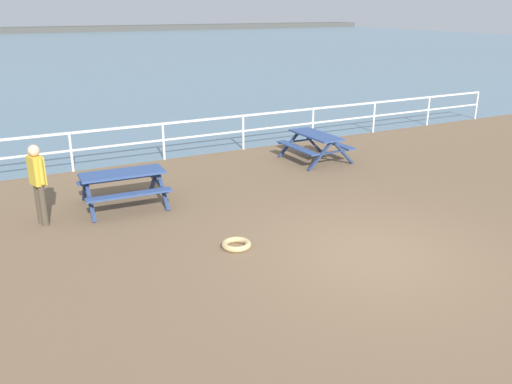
{
  "coord_description": "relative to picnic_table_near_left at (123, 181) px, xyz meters",
  "views": [
    {
      "loc": [
        -5.84,
        -6.7,
        4.19
      ],
      "look_at": [
        -1.32,
        1.93,
        0.8
      ],
      "focal_mm": 37.39,
      "sensor_mm": 36.0,
      "label": 1
    }
  ],
  "objects": [
    {
      "name": "distant_shoreline",
      "position": [
        3.27,
        91.23,
        -0.58
      ],
      "size": [
        142.0,
        6.0,
        1.8
      ],
      "primitive_type": "cube",
      "color": "#4C4C47",
      "rests_on": "ground"
    },
    {
      "name": "rope_coil",
      "position": [
        1.26,
        -3.13,
        -0.53
      ],
      "size": [
        0.55,
        0.55,
        0.11
      ],
      "primitive_type": "torus",
      "color": "tan",
      "rests_on": "ground"
    },
    {
      "name": "sea_band",
      "position": [
        3.27,
        48.23,
        -0.58
      ],
      "size": [
        142.0,
        90.0,
        0.01
      ],
      "primitive_type": "cube",
      "color": "slate",
      "rests_on": "ground"
    },
    {
      "name": "picnic_table_near_right",
      "position": [
        5.81,
        1.12,
        0.0
      ],
      "size": [
        1.58,
        1.83,
        0.8
      ],
      "rotation": [
        0.0,
        0.0,
        1.59
      ],
      "color": "#334C84",
      "rests_on": "ground"
    },
    {
      "name": "ground_plane",
      "position": [
        3.27,
        -4.52,
        -0.68
      ],
      "size": [
        30.0,
        24.0,
        0.2
      ],
      "primitive_type": "cube",
      "color": "brown"
    },
    {
      "name": "visitor",
      "position": [
        -1.74,
        -0.29,
        0.36
      ],
      "size": [
        0.31,
        0.51,
        1.66
      ],
      "rotation": [
        0.0,
        0.0,
        3.44
      ],
      "color": "#4C4233",
      "rests_on": "ground"
    },
    {
      "name": "picnic_table_near_left",
      "position": [
        0.0,
        0.0,
        0.0
      ],
      "size": [
        1.86,
        1.61,
        0.8
      ],
      "rotation": [
        0.0,
        0.0,
        -0.04
      ],
      "color": "#334C84",
      "rests_on": "ground"
    },
    {
      "name": "seaward_railing",
      "position": [
        3.27,
        3.23,
        0.18
      ],
      "size": [
        23.07,
        0.07,
        1.08
      ],
      "color": "white",
      "rests_on": "ground"
    }
  ]
}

